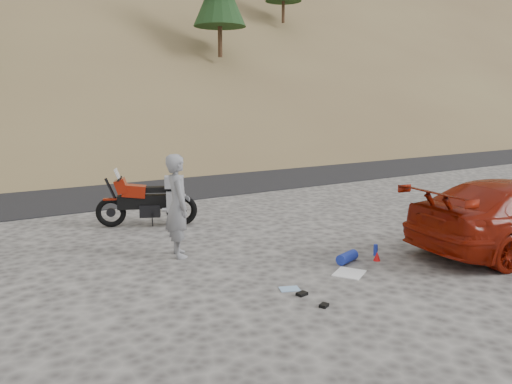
# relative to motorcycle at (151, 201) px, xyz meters

# --- Properties ---
(ground) EXTENTS (140.00, 140.00, 0.00)m
(ground) POSITION_rel_motorcycle_xyz_m (0.32, -3.27, -0.58)
(ground) COLOR #45413F
(ground) RESTS_ON ground
(road) EXTENTS (120.00, 7.00, 0.05)m
(road) POSITION_rel_motorcycle_xyz_m (0.32, 5.73, -0.58)
(road) COLOR black
(road) RESTS_ON ground
(motorcycle) EXTENTS (2.13, 1.18, 1.36)m
(motorcycle) POSITION_rel_motorcycle_xyz_m (0.00, 0.00, 0.00)
(motorcycle) COLOR black
(motorcycle) RESTS_ON ground
(man) EXTENTS (0.58, 0.76, 1.88)m
(man) POSITION_rel_motorcycle_xyz_m (-0.44, -2.47, -0.58)
(man) COLOR gray
(man) RESTS_ON ground
(gear_white_cloth) EXTENTS (0.66, 0.64, 0.02)m
(gear_white_cloth) POSITION_rel_motorcycle_xyz_m (1.50, -4.90, -0.57)
(gear_white_cloth) COLOR white
(gear_white_cloth) RESTS_ON ground
(gear_blue_mat) EXTENTS (0.51, 0.32, 0.19)m
(gear_blue_mat) POSITION_rel_motorcycle_xyz_m (1.88, -4.44, -0.48)
(gear_blue_mat) COLOR #1A2DA0
(gear_blue_mat) RESTS_ON ground
(gear_bottle) EXTENTS (0.10, 0.10, 0.21)m
(gear_bottle) POSITION_rel_motorcycle_xyz_m (2.60, -4.42, -0.47)
(gear_bottle) COLOR #1A2DA0
(gear_bottle) RESTS_ON ground
(gear_funnel) EXTENTS (0.17, 0.17, 0.16)m
(gear_funnel) POSITION_rel_motorcycle_xyz_m (2.39, -4.65, -0.50)
(gear_funnel) COLOR red
(gear_funnel) RESTS_ON ground
(gear_glove_a) EXTENTS (0.17, 0.13, 0.04)m
(gear_glove_a) POSITION_rel_motorcycle_xyz_m (0.26, -5.21, -0.56)
(gear_glove_a) COLOR black
(gear_glove_a) RESTS_ON ground
(gear_glove_b) EXTENTS (0.16, 0.14, 0.04)m
(gear_glove_b) POSITION_rel_motorcycle_xyz_m (0.26, -5.71, -0.56)
(gear_glove_b) COLOR black
(gear_glove_b) RESTS_ON ground
(gear_blue_cloth) EXTENTS (0.35, 0.31, 0.01)m
(gear_blue_cloth) POSITION_rel_motorcycle_xyz_m (0.25, -4.92, -0.57)
(gear_blue_cloth) COLOR #86AACF
(gear_blue_cloth) RESTS_ON ground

